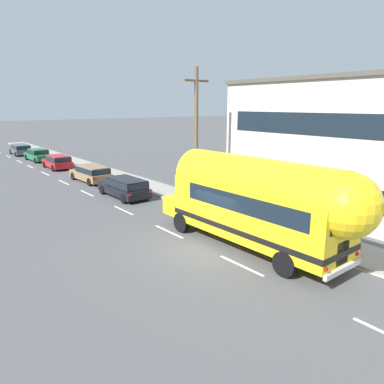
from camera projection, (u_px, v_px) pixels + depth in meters
name	position (u px, v px, depth m)	size (l,w,h in m)	color
ground_plane	(207.00, 249.00, 16.37)	(300.00, 300.00, 0.00)	#4C4C4F
lane_markings	(120.00, 190.00, 27.81)	(3.57, 80.00, 0.01)	silver
sidewalk_slab	(167.00, 192.00, 26.82)	(2.51, 90.00, 0.15)	gray
utility_pole	(196.00, 136.00, 22.46)	(1.80, 0.24, 8.50)	brown
painted_bus	(261.00, 201.00, 15.69)	(2.71, 10.93, 4.12)	yellow
car_lead	(125.00, 186.00, 25.38)	(1.92, 4.69, 1.37)	black
car_second	(92.00, 173.00, 30.56)	(2.05, 4.74, 1.37)	olive
car_third	(58.00, 161.00, 36.80)	(1.96, 4.29, 1.37)	#A5191E
car_fourth	(38.00, 154.00, 42.01)	(2.04, 4.83, 1.37)	#196633
car_fifth	(21.00, 149.00, 46.95)	(2.06, 4.70, 1.37)	#474C51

